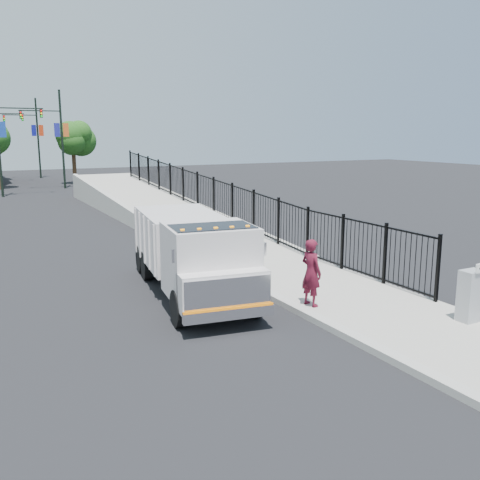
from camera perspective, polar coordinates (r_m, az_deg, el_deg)
name	(u,v)px	position (r m, az deg, el deg)	size (l,w,h in m)	color
ground	(284,305)	(14.63, 4.68, -6.89)	(120.00, 120.00, 0.00)	black
sidewalk	(390,313)	(14.26, 15.68, -7.52)	(3.55, 12.00, 0.12)	#9E998E
curb	(329,325)	(13.06, 9.46, -8.92)	(0.30, 12.00, 0.16)	#ADAAA3
ramp	(160,218)	(29.67, -8.58, 2.38)	(3.95, 24.00, 1.70)	#9E998E
iron_fence	(214,209)	(26.40, -2.81, 3.36)	(0.10, 28.00, 1.80)	black
truck	(192,250)	(15.15, -5.09, -1.05)	(3.16, 7.13, 2.36)	black
worker	(311,272)	(14.03, 7.60, -3.45)	(0.65, 0.43, 1.78)	#541021
utility_cabinet	(471,296)	(13.99, 23.39, -5.48)	(0.55, 0.40, 1.25)	gray
debris	(313,284)	(16.07, 7.81, -4.66)	(0.37, 0.37, 0.09)	silver
light_pole_0	(2,136)	(42.34, -24.02, 10.13)	(3.77, 0.22, 8.00)	black
light_pole_1	(58,135)	(47.01, -18.84, 10.52)	(3.78, 0.22, 8.00)	black
light_pole_3	(35,135)	(58.87, -21.06, 10.43)	(3.78, 0.22, 8.00)	black
tree_1	(73,140)	(51.28, -17.41, 10.16)	(2.54, 2.54, 5.27)	#382314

